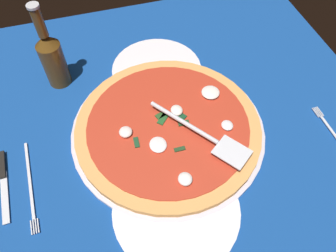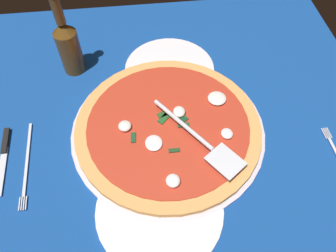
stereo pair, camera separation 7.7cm
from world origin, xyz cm
name	(u,v)px [view 1 (the left image)]	position (x,y,z in cm)	size (l,w,h in cm)	color
ground_plane	(169,143)	(0.00, 0.00, -0.40)	(108.01, 108.01, 0.80)	navy
checker_pattern	(169,142)	(0.00, 0.00, 0.05)	(108.01, 108.01, 0.10)	silver
pizza_pan	(168,130)	(2.88, -0.71, 0.65)	(45.36, 45.36, 1.10)	silver
dinner_plate_left	(176,209)	(-16.47, 3.29, 0.60)	(25.87, 25.87, 1.00)	white
dinner_plate_right	(157,69)	(23.20, -3.52, 0.60)	(24.27, 24.27, 1.00)	white
pizza	(168,126)	(2.85, -0.79, 2.05)	(43.36, 43.36, 3.03)	#DF9A51
pizza_server	(202,134)	(-2.93, -6.88, 4.60)	(22.56, 17.83, 1.00)	silver
place_setting_far	(17,183)	(-1.05, 34.15, 0.46)	(22.02, 12.36, 1.40)	white
beer_bottle	(52,57)	(26.44, 22.06, 8.72)	(5.87, 5.87, 23.33)	#573813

